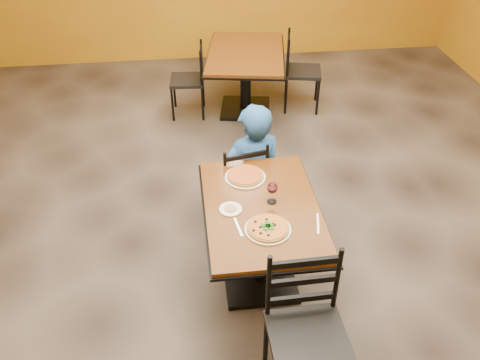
{
  "coord_description": "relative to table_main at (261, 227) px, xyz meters",
  "views": [
    {
      "loc": [
        -0.49,
        -3.23,
        3.02
      ],
      "look_at": [
        -0.13,
        -0.3,
        0.85
      ],
      "focal_mm": 38.05,
      "sensor_mm": 36.0,
      "label": 1
    }
  ],
  "objects": [
    {
      "name": "side_plate",
      "position": [
        -0.22,
        -0.01,
        0.2
      ],
      "size": [
        0.16,
        0.16,
        0.01
      ],
      "primitive_type": "cylinder",
      "color": "white",
      "rests_on": "table_main"
    },
    {
      "name": "table_main",
      "position": [
        0.0,
        0.0,
        0.0
      ],
      "size": [
        0.83,
        1.23,
        0.75
      ],
      "color": "brown",
      "rests_on": "floor"
    },
    {
      "name": "dip",
      "position": [
        -0.22,
        -0.01,
        0.21
      ],
      "size": [
        0.09,
        0.09,
        0.01
      ],
      "primitive_type": "cylinder",
      "color": "#A68651",
      "rests_on": "side_plate"
    },
    {
      "name": "fork",
      "position": [
        -0.19,
        -0.19,
        0.2
      ],
      "size": [
        0.04,
        0.19,
        0.0
      ],
      "primitive_type": "cube",
      "rotation": [
        0.0,
        0.0,
        0.15
      ],
      "color": "silver",
      "rests_on": "table_main"
    },
    {
      "name": "diner",
      "position": [
        0.06,
        0.87,
        -0.01
      ],
      "size": [
        0.63,
        0.49,
        1.1
      ],
      "primitive_type": "imported",
      "rotation": [
        0.0,
        0.0,
        3.37
      ],
      "color": "#1A4C91",
      "rests_on": "floor"
    },
    {
      "name": "chair_main_near",
      "position": [
        0.13,
        -0.95,
        -0.05
      ],
      "size": [
        0.46,
        0.46,
        1.01
      ],
      "primitive_type": null,
      "rotation": [
        0.0,
        0.0,
        0.02
      ],
      "color": "black",
      "rests_on": "floor"
    },
    {
      "name": "wine_glass",
      "position": [
        0.08,
        0.05,
        0.28
      ],
      "size": [
        0.08,
        0.08,
        0.18
      ],
      "primitive_type": null,
      "color": "white",
      "rests_on": "table_main"
    },
    {
      "name": "chair_second_right",
      "position": [
        0.95,
        2.8,
        -0.09
      ],
      "size": [
        0.5,
        0.5,
        0.93
      ],
      "primitive_type": null,
      "rotation": [
        0.0,
        0.0,
        1.36
      ],
      "color": "black",
      "rests_on": "floor"
    },
    {
      "name": "chair_second_left",
      "position": [
        -0.44,
        2.8,
        -0.13
      ],
      "size": [
        0.42,
        0.42,
        0.86
      ],
      "primitive_type": null,
      "rotation": [
        0.0,
        0.0,
        -1.65
      ],
      "color": "black",
      "rests_on": "floor"
    },
    {
      "name": "plate_far",
      "position": [
        -0.07,
        0.36,
        0.2
      ],
      "size": [
        0.31,
        0.31,
        0.01
      ],
      "primitive_type": "cylinder",
      "color": "white",
      "rests_on": "table_main"
    },
    {
      "name": "plate_main",
      "position": [
        0.0,
        -0.25,
        0.2
      ],
      "size": [
        0.31,
        0.31,
        0.01
      ],
      "primitive_type": "cylinder",
      "color": "white",
      "rests_on": "table_main"
    },
    {
      "name": "knife",
      "position": [
        0.35,
        -0.22,
        0.2
      ],
      "size": [
        0.06,
        0.21,
        0.0
      ],
      "primitive_type": "cube",
      "rotation": [
        0.0,
        0.0,
        -0.23
      ],
      "color": "silver",
      "rests_on": "table_main"
    },
    {
      "name": "floor",
      "position": [
        0.0,
        0.5,
        -0.56
      ],
      "size": [
        7.0,
        8.0,
        0.01
      ],
      "primitive_type": "cube",
      "color": "black",
      "rests_on": "ground"
    },
    {
      "name": "pizza_far",
      "position": [
        -0.07,
        0.36,
        0.21
      ],
      "size": [
        0.28,
        0.28,
        0.02
      ],
      "primitive_type": "cylinder",
      "color": "#BF6A24",
      "rests_on": "plate_far"
    },
    {
      "name": "table_second",
      "position": [
        0.26,
        2.8,
        0.0
      ],
      "size": [
        1.09,
        1.44,
        0.75
      ],
      "rotation": [
        0.0,
        0.0,
        -0.17
      ],
      "color": "brown",
      "rests_on": "floor"
    },
    {
      "name": "chair_main_far",
      "position": [
        -0.07,
        0.75,
        -0.12
      ],
      "size": [
        0.46,
        0.46,
        0.87
      ],
      "primitive_type": null,
      "rotation": [
        0.0,
        0.0,
        3.33
      ],
      "color": "black",
      "rests_on": "floor"
    },
    {
      "name": "pizza_main",
      "position": [
        0.0,
        -0.25,
        0.21
      ],
      "size": [
        0.28,
        0.28,
        0.02
      ],
      "primitive_type": "cylinder",
      "color": "maroon",
      "rests_on": "plate_main"
    }
  ]
}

